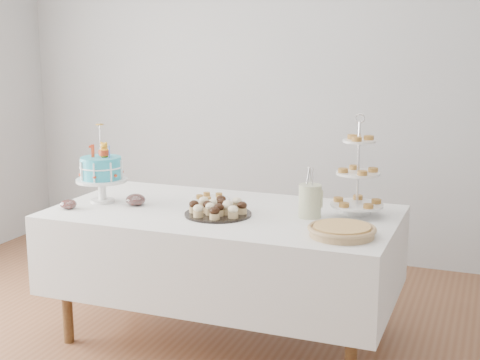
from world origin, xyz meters
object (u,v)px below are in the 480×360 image
at_px(jam_bowl_b, 136,200).
at_px(utensil_pitcher, 310,200).
at_px(pie, 342,230).
at_px(pastry_plate, 211,198).
at_px(jam_bowl_a, 69,204).
at_px(plate_stack, 356,207).
at_px(cupcake_tray, 218,208).
at_px(tiered_stand, 358,174).
at_px(table, 224,249).
at_px(birthday_cake, 102,181).

bearing_deg(jam_bowl_b, utensil_pitcher, 6.10).
relative_size(pie, pastry_plate, 1.50).
bearing_deg(jam_bowl_a, pastry_plate, 36.24).
distance_m(plate_stack, utensil_pitcher, 0.29).
distance_m(cupcake_tray, jam_bowl_a, 0.87).
distance_m(tiered_stand, jam_bowl_b, 1.28).
height_order(pie, utensil_pitcher, utensil_pitcher).
relative_size(table, utensil_pitcher, 6.99).
distance_m(pie, pastry_plate, 1.02).
bearing_deg(table, jam_bowl_b, -172.66).
bearing_deg(pastry_plate, utensil_pitcher, -14.36).
distance_m(table, utensil_pitcher, 0.59).
relative_size(pastry_plate, utensil_pitcher, 0.82).
xyz_separation_m(pie, utensil_pitcher, (-0.24, 0.29, 0.07)).
height_order(table, jam_bowl_a, jam_bowl_a).
relative_size(table, pie, 5.70).
height_order(birthday_cake, cupcake_tray, birthday_cake).
xyz_separation_m(jam_bowl_a, jam_bowl_b, (0.31, 0.21, 0.01)).
relative_size(plate_stack, pastry_plate, 0.74).
distance_m(pie, jam_bowl_b, 1.27).
xyz_separation_m(plate_stack, pastry_plate, (-0.88, -0.01, -0.02)).
height_order(table, tiered_stand, tiered_stand).
bearing_deg(jam_bowl_b, pie, -8.37).
bearing_deg(cupcake_tray, pie, -11.89).
bearing_deg(tiered_stand, birthday_cake, -171.17).
relative_size(pie, jam_bowl_a, 3.60).
bearing_deg(cupcake_tray, utensil_pitcher, 16.38).
bearing_deg(utensil_pitcher, pie, -57.98).
bearing_deg(jam_bowl_a, birthday_cake, 66.85).
distance_m(cupcake_tray, jam_bowl_b, 0.54).
relative_size(tiered_stand, utensil_pitcher, 2.04).
relative_size(table, cupcake_tray, 5.22).
xyz_separation_m(table, jam_bowl_b, (-0.53, -0.07, 0.26)).
xyz_separation_m(birthday_cake, jam_bowl_b, (0.22, 0.00, -0.09)).
xyz_separation_m(pastry_plate, jam_bowl_b, (-0.35, -0.28, 0.02)).
height_order(table, plate_stack, plate_stack).
bearing_deg(utensil_pitcher, jam_bowl_a, -174.09).
bearing_deg(pastry_plate, jam_bowl_b, -141.83).
bearing_deg(plate_stack, pie, -86.54).
distance_m(birthday_cake, jam_bowl_b, 0.24).
distance_m(cupcake_tray, utensil_pitcher, 0.50).
bearing_deg(plate_stack, utensil_pitcher, -140.04).
relative_size(pastry_plate, jam_bowl_a, 2.40).
distance_m(birthday_cake, jam_bowl_a, 0.25).
bearing_deg(jam_bowl_a, cupcake_tray, 11.89).
bearing_deg(birthday_cake, pie, -20.78).
bearing_deg(pie, utensil_pitcher, 129.64).
xyz_separation_m(table, jam_bowl_a, (-0.84, -0.28, 0.25)).
xyz_separation_m(table, cupcake_tray, (0.01, -0.10, 0.27)).
bearing_deg(jam_bowl_a, tiered_stand, 15.74).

